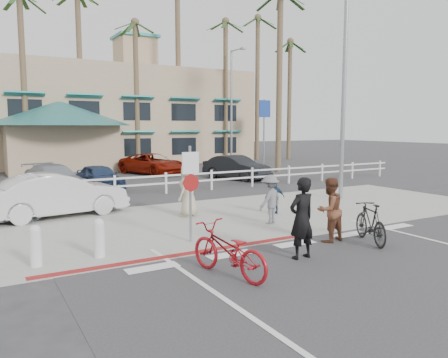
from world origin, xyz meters
TOP-DOWN VIEW (x-y plane):
  - ground at (0.00, 0.00)m, footprint 140.00×140.00m
  - bike_path at (0.00, -2.00)m, footprint 12.00×16.00m
  - sidewalk_plaza at (0.00, 4.50)m, footprint 22.00×7.00m
  - cross_street at (0.00, 8.50)m, footprint 40.00×5.00m
  - parking_lot at (0.00, 18.00)m, footprint 50.00×16.00m
  - curb_red at (-3.00, 1.20)m, footprint 7.00×0.25m
  - rail_fence at (0.50, 10.50)m, footprint 29.40×0.16m
  - building at (2.00, 31.00)m, footprint 28.00×16.00m
  - sign_post at (-2.30, 2.20)m, footprint 0.50×0.10m
  - bollard_0 at (-4.80, 2.00)m, footprint 0.26×0.26m
  - bollard_1 at (-6.20, 2.00)m, footprint 0.26×0.26m
  - streetlight_0 at (6.50, 5.50)m, footprint 0.60×2.00m
  - streetlight_1 at (12.00, 24.00)m, footprint 0.60×2.00m
  - info_sign at (14.00, 22.00)m, footprint 1.20×0.16m
  - palm_3 at (-4.00, 25.00)m, footprint 4.00×4.00m
  - palm_4 at (0.00, 26.00)m, footprint 4.00×4.00m
  - palm_5 at (4.00, 25.00)m, footprint 4.00×4.00m
  - palm_6 at (8.00, 26.00)m, footprint 4.00×4.00m
  - palm_7 at (12.00, 25.00)m, footprint 4.00×4.00m
  - palm_8 at (16.00, 26.00)m, footprint 4.00×4.00m
  - palm_9 at (19.00, 25.00)m, footprint 4.00×4.00m
  - palm_11 at (11.00, 16.00)m, footprint 4.00×4.00m
  - bike_red at (-2.82, -0.69)m, footprint 1.24×2.24m
  - rider_red at (-0.69, -0.46)m, footprint 0.74×0.51m
  - bike_black at (1.84, -0.29)m, footprint 1.20×1.88m
  - rider_black at (0.96, 0.36)m, footprint 0.91×0.74m
  - pedestrian_a at (0.87, 2.94)m, footprint 1.17×0.93m
  - pedestrian_child at (1.95, 4.15)m, footprint 0.76×0.56m
  - pedestrian_b at (-0.91, 5.29)m, footprint 1.10×1.04m
  - car_white_sedan at (-4.83, 7.52)m, footprint 4.82×2.27m
  - lot_car_1 at (-4.01, 13.60)m, footprint 2.78×4.81m
  - lot_car_2 at (-1.92, 13.40)m, footprint 1.95×3.82m
  - lot_car_3 at (6.19, 13.69)m, footprint 2.71×4.54m
  - lot_car_5 at (2.89, 18.88)m, footprint 3.80×5.38m

SIDE VIEW (x-z plane):
  - ground at x=0.00m, z-range 0.00..0.00m
  - parking_lot at x=0.00m, z-range 0.00..0.01m
  - bike_path at x=0.00m, z-range 0.00..0.01m
  - cross_street at x=0.00m, z-range 0.00..0.01m
  - sidewalk_plaza at x=0.00m, z-range 0.00..0.01m
  - curb_red at x=-3.00m, z-range 0.00..0.02m
  - bollard_0 at x=-4.80m, z-range 0.00..0.95m
  - bollard_1 at x=-6.20m, z-range 0.00..0.95m
  - rail_fence at x=0.50m, z-range 0.00..1.00m
  - bike_black at x=1.84m, z-range 0.00..1.10m
  - bike_red at x=-2.82m, z-range 0.00..1.12m
  - pedestrian_child at x=1.95m, z-range 0.00..1.20m
  - lot_car_2 at x=-1.92m, z-range 0.00..1.25m
  - lot_car_1 at x=-4.01m, z-range 0.00..1.31m
  - lot_car_5 at x=2.89m, z-range 0.00..1.36m
  - lot_car_3 at x=6.19m, z-range 0.00..1.41m
  - car_white_sedan at x=-4.83m, z-range 0.00..1.53m
  - pedestrian_a at x=0.87m, z-range 0.00..1.58m
  - rider_black at x=0.96m, z-range 0.00..1.75m
  - pedestrian_b at x=-0.91m, z-range 0.00..1.90m
  - rider_red at x=-0.69m, z-range 0.00..1.94m
  - sign_post at x=-2.30m, z-range 0.00..2.90m
  - info_sign at x=14.00m, z-range 0.00..5.60m
  - streetlight_0 at x=6.50m, z-range 0.00..9.00m
  - streetlight_1 at x=12.00m, z-range 0.00..9.50m
  - building at x=2.00m, z-range 0.00..11.30m
  - palm_5 at x=4.00m, z-range 0.00..13.00m
  - palm_9 at x=19.00m, z-range 0.00..13.00m
  - palm_3 at x=-4.00m, z-range 0.00..14.00m
  - palm_7 at x=12.00m, z-range 0.00..14.00m
  - palm_11 at x=11.00m, z-range 0.00..14.00m
  - palm_4 at x=0.00m, z-range 0.00..15.00m
  - palm_8 at x=16.00m, z-range 0.00..15.00m
  - palm_6 at x=8.00m, z-range 0.00..17.00m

